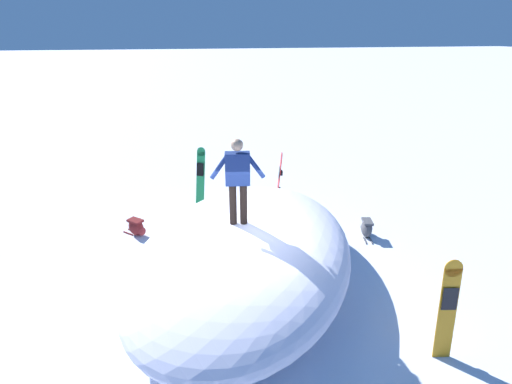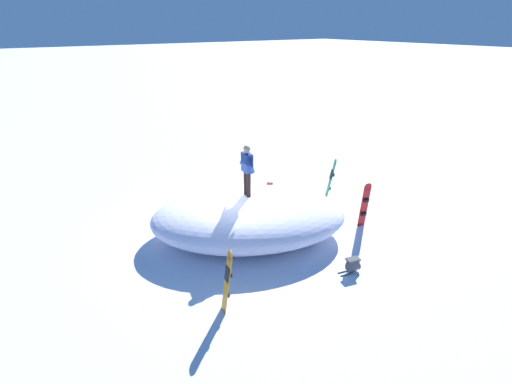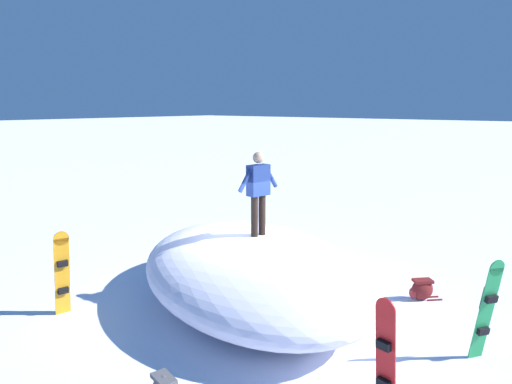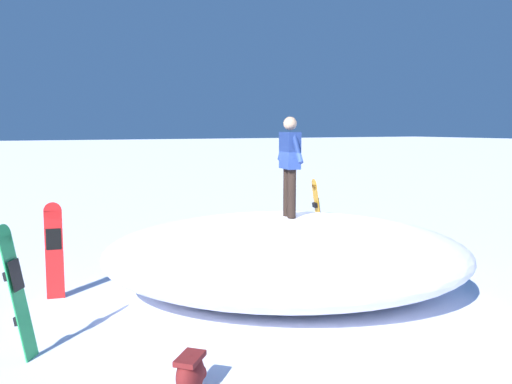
# 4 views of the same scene
# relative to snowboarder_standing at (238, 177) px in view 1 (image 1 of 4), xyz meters

# --- Properties ---
(ground) EXTENTS (240.00, 240.00, 0.00)m
(ground) POSITION_rel_snowboarder_standing_xyz_m (0.03, -0.39, -2.36)
(ground) COLOR white
(snow_mound) EXTENTS (6.57, 7.49, 1.41)m
(snow_mound) POSITION_rel_snowboarder_standing_xyz_m (0.12, -0.02, -1.66)
(snow_mound) COLOR white
(snow_mound) RESTS_ON ground
(snowboarder_standing) EXTENTS (1.01, 0.29, 1.67)m
(snowboarder_standing) POSITION_rel_snowboarder_standing_xyz_m (0.00, 0.00, 0.00)
(snowboarder_standing) COLOR black
(snowboarder_standing) RESTS_ON snow_mound
(snowboard_primary_upright) EXTENTS (0.40, 0.41, 1.72)m
(snowboard_primary_upright) POSITION_rel_snowboarder_standing_xyz_m (-0.40, 4.18, -1.47)
(snowboard_primary_upright) COLOR #1E8C47
(snowboard_primary_upright) RESTS_ON ground
(snowboard_secondary_upright) EXTENTS (0.33, 0.31, 1.68)m
(snowboard_secondary_upright) POSITION_rel_snowboarder_standing_xyz_m (2.83, -2.46, -1.49)
(snowboard_secondary_upright) COLOR orange
(snowboard_secondary_upright) RESTS_ON ground
(snowboard_tertiary_upright) EXTENTS (0.22, 0.32, 1.64)m
(snowboard_tertiary_upright) POSITION_rel_snowboarder_standing_xyz_m (1.84, 3.54, -1.51)
(snowboard_tertiary_upright) COLOR red
(snowboard_tertiary_upright) RESTS_ON ground
(backpack_near) EXTENTS (0.63, 0.61, 0.45)m
(backpack_near) POSITION_rel_snowboarder_standing_xyz_m (-2.20, 2.55, -2.13)
(backpack_near) COLOR maroon
(backpack_near) RESTS_ON ground
(backpack_far) EXTENTS (0.37, 0.69, 0.46)m
(backpack_far) POSITION_rel_snowboarder_standing_xyz_m (3.49, 1.22, -2.13)
(backpack_far) COLOR #4C4C51
(backpack_far) RESTS_ON ground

